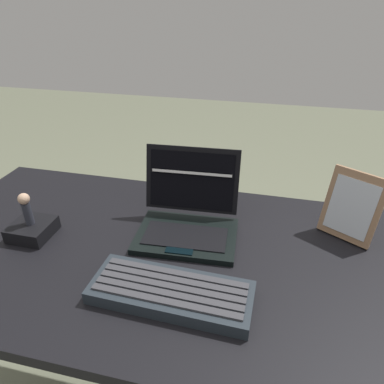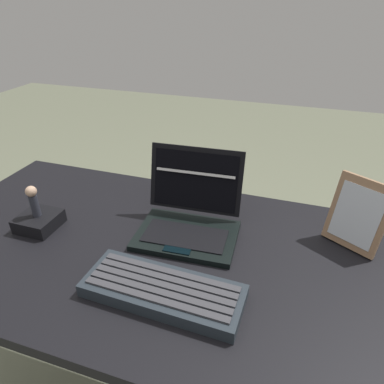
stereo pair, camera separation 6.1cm
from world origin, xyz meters
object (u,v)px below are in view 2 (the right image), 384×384
at_px(external_keyboard, 163,290).
at_px(figurine_stand, 39,221).
at_px(figurine, 33,199).
at_px(laptop_front, 188,217).
at_px(photo_frame, 358,215).

distance_m(external_keyboard, figurine_stand, 0.42).
height_order(figurine_stand, figurine, figurine).
distance_m(laptop_front, figurine, 0.39).
bearing_deg(laptop_front, external_keyboard, -84.17).
bearing_deg(external_keyboard, photo_frame, 38.84).
xyz_separation_m(external_keyboard, figurine_stand, (-0.40, 0.12, 0.00)).
bearing_deg(figurine, figurine_stand, -90.00).
bearing_deg(photo_frame, external_keyboard, -141.16).
bearing_deg(photo_frame, laptop_front, -169.95).
height_order(laptop_front, figurine_stand, laptop_front).
distance_m(external_keyboard, figurine, 0.42).
distance_m(photo_frame, figurine_stand, 0.80).
bearing_deg(figurine_stand, figurine, 90.00).
height_order(laptop_front, figurine, laptop_front).
height_order(photo_frame, figurine, photo_frame).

